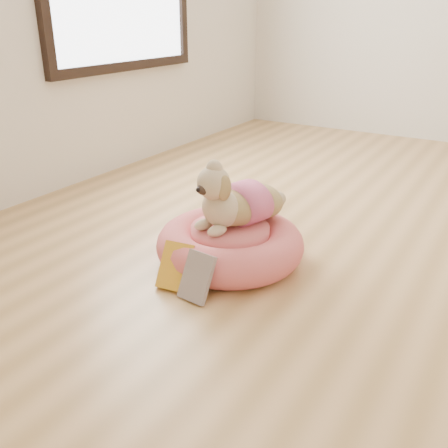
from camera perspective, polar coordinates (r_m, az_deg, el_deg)
The scene contains 5 objects.
floor at distance 2.45m, azimuth 19.95°, elevation -2.63°, with size 4.50×4.50×0.00m, color #AD8048.
pet_bed at distance 2.16m, azimuth 0.70°, elevation -2.34°, with size 0.64×0.64×0.16m.
dog at distance 2.09m, azimuth 1.39°, elevation 3.95°, with size 0.29×0.42×0.31m, color brown, non-canonical shape.
book_yellow at distance 1.97m, azimuth -5.57°, elevation -4.84°, with size 0.12×0.02×0.19m, color yellow.
book_white at distance 1.88m, azimuth -3.13°, elevation -6.08°, with size 0.12×0.02×0.19m, color white.
Camera 1 is at (0.37, -2.20, 1.01)m, focal length 40.00 mm.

